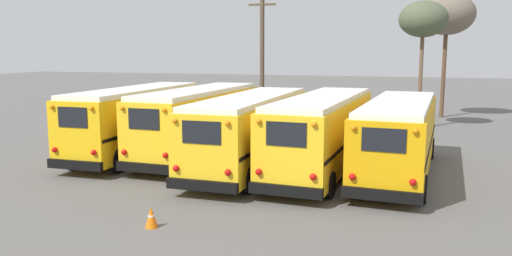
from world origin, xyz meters
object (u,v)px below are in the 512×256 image
(school_bus_0, at_px, (137,118))
(bare_tree_1, at_px, (447,15))
(school_bus_1, at_px, (200,120))
(school_bus_2, at_px, (252,128))
(school_bus_3, at_px, (323,131))
(traffic_cone, at_px, (151,217))
(utility_pole, at_px, (262,56))
(bare_tree_0, at_px, (423,20))
(school_bus_4, at_px, (399,135))

(school_bus_0, bearing_deg, bare_tree_1, 52.76)
(school_bus_0, bearing_deg, school_bus_1, 10.38)
(school_bus_0, xyz_separation_m, school_bus_1, (3.01, 0.55, -0.01))
(school_bus_2, distance_m, school_bus_3, 3.02)
(traffic_cone, bearing_deg, bare_tree_1, 72.34)
(school_bus_2, relative_size, utility_pole, 1.17)
(bare_tree_0, relative_size, bare_tree_1, 0.88)
(school_bus_0, distance_m, utility_pole, 11.44)
(bare_tree_1, bearing_deg, bare_tree_0, -104.66)
(school_bus_1, bearing_deg, bare_tree_1, 58.18)
(utility_pole, relative_size, traffic_cone, 14.65)
(school_bus_1, relative_size, school_bus_2, 0.94)
(bare_tree_1, bearing_deg, school_bus_4, -97.31)
(bare_tree_1, bearing_deg, school_bus_3, -105.62)
(school_bus_0, relative_size, utility_pole, 1.09)
(school_bus_1, xyz_separation_m, school_bus_2, (3.01, -1.34, -0.06))
(school_bus_4, bearing_deg, school_bus_0, 178.98)
(school_bus_1, height_order, school_bus_3, school_bus_1)
(school_bus_1, xyz_separation_m, utility_pole, (-0.06, 10.12, 2.88))
(bare_tree_0, xyz_separation_m, traffic_cone, (-7.20, -21.46, -6.54))
(school_bus_4, height_order, bare_tree_0, bare_tree_0)
(school_bus_1, xyz_separation_m, bare_tree_1, (11.51, 18.56, 5.81))
(school_bus_4, bearing_deg, school_bus_1, 175.15)
(school_bus_2, distance_m, bare_tree_0, 16.00)
(school_bus_1, bearing_deg, school_bus_4, -4.85)
(school_bus_1, height_order, bare_tree_1, bare_tree_1)
(school_bus_2, bearing_deg, bare_tree_1, 66.87)
(school_bus_3, xyz_separation_m, bare_tree_0, (3.82, 13.25, 5.15))
(school_bus_2, height_order, utility_pole, utility_pole)
(school_bus_2, distance_m, school_bus_4, 6.05)
(school_bus_4, height_order, bare_tree_1, bare_tree_1)
(traffic_cone, bearing_deg, bare_tree_0, 71.46)
(utility_pole, xyz_separation_m, bare_tree_1, (11.58, 8.43, 2.93))
(school_bus_4, relative_size, utility_pole, 1.15)
(school_bus_3, height_order, utility_pole, utility_pole)
(school_bus_2, height_order, traffic_cone, school_bus_2)
(school_bus_2, relative_size, traffic_cone, 17.19)
(school_bus_2, xyz_separation_m, bare_tree_0, (6.83, 13.51, 5.16))
(bare_tree_1, bearing_deg, school_bus_2, -113.13)
(school_bus_0, relative_size, school_bus_3, 0.94)
(bare_tree_0, bearing_deg, school_bus_4, -93.58)
(school_bus_4, bearing_deg, bare_tree_0, 86.42)
(school_bus_3, bearing_deg, bare_tree_0, 73.92)
(traffic_cone, bearing_deg, school_bus_3, 67.64)
(school_bus_0, distance_m, traffic_cone, 10.51)
(school_bus_0, distance_m, school_bus_4, 12.05)
(traffic_cone, bearing_deg, school_bus_2, 87.38)
(utility_pole, bearing_deg, bare_tree_1, 36.07)
(bare_tree_1, relative_size, traffic_cone, 14.88)
(school_bus_0, bearing_deg, bare_tree_0, 44.71)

